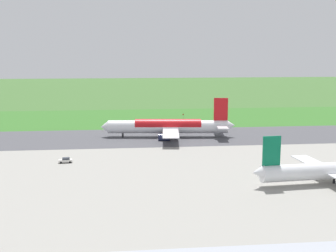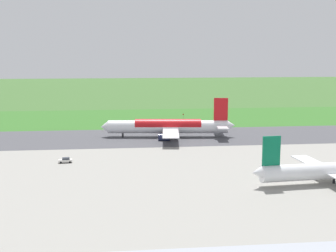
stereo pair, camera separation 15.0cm
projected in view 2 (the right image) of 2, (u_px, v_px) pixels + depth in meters
ground_plane at (139, 138)px, 179.65m from camera, size 800.00×800.00×0.00m
runway_asphalt at (139, 138)px, 179.65m from camera, size 600.00×39.09×0.06m
apron_concrete at (151, 186)px, 114.76m from camera, size 440.00×110.00×0.05m
grass_verge_foreground at (135, 120)px, 226.06m from camera, size 600.00×80.00×0.04m
airliner_main at (169, 126)px, 180.16m from camera, size 54.14×44.39×15.88m
airliner_parked_near at (334, 170)px, 116.77m from camera, size 45.53×37.28×13.29m
service_car_followme at (65, 160)px, 139.00m from camera, size 4.35×2.24×1.62m
no_stopping_sign at (183, 116)px, 230.95m from camera, size 0.60×0.10×2.29m
traffic_cone_orange at (177, 120)px, 225.00m from camera, size 0.40×0.40×0.55m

